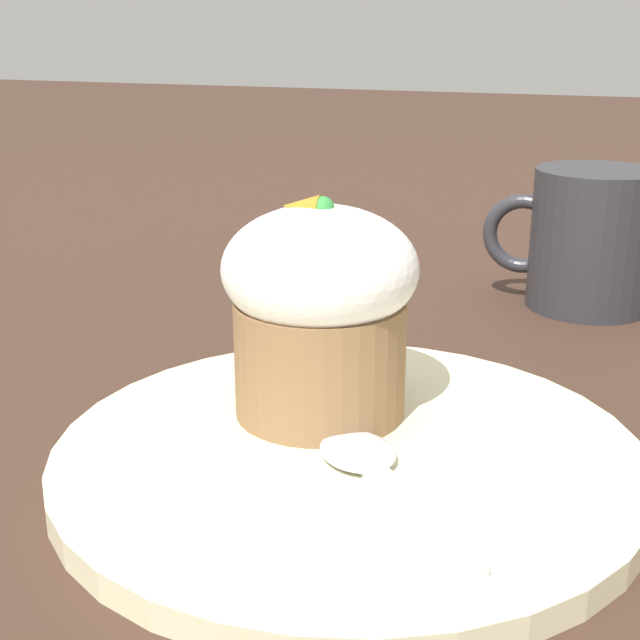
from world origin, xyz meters
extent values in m
plane|color=#3D281E|center=(0.00, 0.00, 0.00)|extent=(4.00, 4.00, 0.00)
cylinder|color=beige|center=(0.00, 0.00, 0.01)|extent=(0.25, 0.25, 0.01)
cylinder|color=olive|center=(0.02, -0.03, 0.04)|extent=(0.08, 0.08, 0.05)
ellipsoid|color=white|center=(0.02, -0.03, 0.08)|extent=(0.09, 0.09, 0.05)
cone|color=orange|center=(0.03, -0.03, 0.10)|extent=(0.02, 0.01, 0.01)
sphere|color=green|center=(0.02, -0.03, 0.10)|extent=(0.01, 0.01, 0.01)
cube|color=silver|center=(-0.04, 0.05, 0.01)|extent=(0.06, 0.06, 0.00)
ellipsoid|color=silver|center=(-0.01, 0.01, 0.02)|extent=(0.05, 0.05, 0.01)
cylinder|color=#2D2D33|center=(-0.08, -0.27, 0.05)|extent=(0.08, 0.08, 0.09)
torus|color=#2D2D33|center=(-0.03, -0.27, 0.05)|extent=(0.05, 0.01, 0.05)
camera|label=1|loc=(-0.11, 0.32, 0.18)|focal=50.00mm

